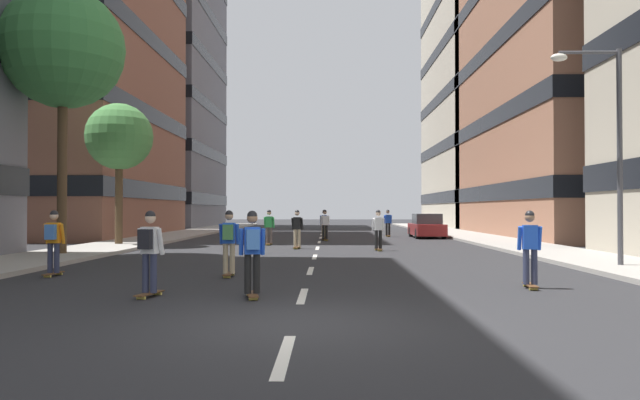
{
  "coord_description": "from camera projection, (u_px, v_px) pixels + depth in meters",
  "views": [
    {
      "loc": [
        0.56,
        -9.29,
        1.81
      ],
      "look_at": [
        0.0,
        25.52,
        2.35
      ],
      "focal_mm": 33.09,
      "sensor_mm": 36.0,
      "label": 1
    }
  ],
  "objects": [
    {
      "name": "sidewalk_right",
      "position": [
        478.0,
        238.0,
        36.02
      ],
      "size": [
        3.46,
        65.77,
        0.14
      ],
      "primitive_type": "cube",
      "color": "#9E9991",
      "rests_on": "ground_plane"
    },
    {
      "name": "skater_5",
      "position": [
        324.0,
        222.0,
        36.51
      ],
      "size": [
        0.54,
        0.91,
        1.78
      ],
      "color": "brown",
      "rests_on": "ground_plane"
    },
    {
      "name": "building_left_far",
      "position": [
        150.0,
        66.0,
        59.66
      ],
      "size": [
        12.58,
        17.31,
        32.42
      ],
      "color": "slate",
      "rests_on": "ground_plane"
    },
    {
      "name": "lane_markings",
      "position": [
        320.0,
        240.0,
        34.76
      ],
      "size": [
        0.16,
        57.2,
        0.01
      ],
      "color": "silver",
      "rests_on": "ground_plane"
    },
    {
      "name": "street_tree_mid",
      "position": [
        119.0,
        138.0,
        28.53
      ],
      "size": [
        3.21,
        3.21,
        6.79
      ],
      "color": "#4C3823",
      "rests_on": "sidewalk_left"
    },
    {
      "name": "skater_1",
      "position": [
        53.0,
        239.0,
        15.85
      ],
      "size": [
        0.53,
        0.9,
        1.78
      ],
      "color": "brown",
      "rests_on": "ground_plane"
    },
    {
      "name": "building_left_mid",
      "position": [
        63.0,
        11.0,
        40.06
      ],
      "size": [
        12.58,
        17.87,
        30.41
      ],
      "color": "brown",
      "rests_on": "ground_plane"
    },
    {
      "name": "skater_10",
      "position": [
        229.0,
        239.0,
        15.71
      ],
      "size": [
        0.53,
        0.9,
        1.78
      ],
      "color": "brown",
      "rests_on": "ground_plane"
    },
    {
      "name": "ground_plane",
      "position": [
        320.0,
        241.0,
        33.18
      ],
      "size": [
        143.5,
        143.5,
        0.0
      ],
      "primitive_type": "plane",
      "color": "#28282B"
    },
    {
      "name": "parked_car_near",
      "position": [
        427.0,
        227.0,
        37.2
      ],
      "size": [
        1.82,
        4.4,
        1.52
      ],
      "color": "maroon",
      "rests_on": "ground_plane"
    },
    {
      "name": "skater_7",
      "position": [
        388.0,
        222.0,
        38.73
      ],
      "size": [
        0.55,
        0.92,
        1.78
      ],
      "color": "brown",
      "rests_on": "ground_plane"
    },
    {
      "name": "skater_4",
      "position": [
        269.0,
        226.0,
        29.61
      ],
      "size": [
        0.55,
        0.92,
        1.78
      ],
      "color": "brown",
      "rests_on": "ground_plane"
    },
    {
      "name": "sidewalk_left",
      "position": [
        164.0,
        237.0,
        36.33
      ],
      "size": [
        3.46,
        65.77,
        0.14
      ],
      "primitive_type": "cube",
      "color": "#9E9991",
      "rests_on": "ground_plane"
    },
    {
      "name": "skater_8",
      "position": [
        530.0,
        245.0,
        13.43
      ],
      "size": [
        0.55,
        0.92,
        1.78
      ],
      "color": "brown",
      "rests_on": "ground_plane"
    },
    {
      "name": "skater_0",
      "position": [
        149.0,
        248.0,
        12.07
      ],
      "size": [
        0.57,
        0.92,
        1.78
      ],
      "color": "brown",
      "rests_on": "ground_plane"
    },
    {
      "name": "skater_3",
      "position": [
        325.0,
        223.0,
        33.86
      ],
      "size": [
        0.57,
        0.92,
        1.78
      ],
      "color": "brown",
      "rests_on": "ground_plane"
    },
    {
      "name": "skater_2",
      "position": [
        297.0,
        227.0,
        26.85
      ],
      "size": [
        0.56,
        0.92,
        1.78
      ],
      "color": "brown",
      "rests_on": "ground_plane"
    },
    {
      "name": "streetlamp_right",
      "position": [
        607.0,
        132.0,
        17.71
      ],
      "size": [
        2.13,
        0.3,
        6.5
      ],
      "color": "#3F3F44",
      "rests_on": "sidewalk_right"
    },
    {
      "name": "skater_6",
      "position": [
        378.0,
        228.0,
        25.59
      ],
      "size": [
        0.55,
        0.92,
        1.78
      ],
      "color": "brown",
      "rests_on": "ground_plane"
    },
    {
      "name": "skater_9",
      "position": [
        252.0,
        248.0,
        11.96
      ],
      "size": [
        0.57,
        0.92,
        1.78
      ],
      "color": "brown",
      "rests_on": "ground_plane"
    },
    {
      "name": "building_right_far",
      "position": [
        499.0,
        56.0,
        59.11
      ],
      "size": [
        12.58,
        20.35,
        34.18
      ],
      "color": "#BCB29E",
      "rests_on": "ground_plane"
    },
    {
      "name": "street_tree_far",
      "position": [
        63.0,
        49.0,
        22.51
      ],
      "size": [
        4.6,
        4.6,
        10.14
      ],
      "color": "#4C3823",
      "rests_on": "sidewalk_left"
    }
  ]
}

